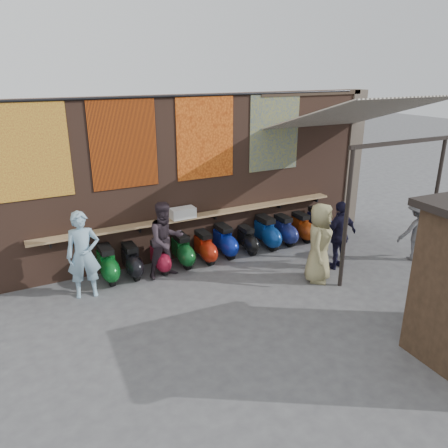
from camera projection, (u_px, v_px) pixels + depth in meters
name	position (u px, v px, depth m)	size (l,w,h in m)	color
ground	(245.00, 295.00, 9.31)	(70.00, 70.00, 0.00)	#474749
brick_wall	(191.00, 177.00, 10.89)	(10.00, 0.40, 4.00)	brown
pier_right	(349.00, 158.00, 13.18)	(0.50, 0.50, 4.00)	#4C4238
eating_counter	(198.00, 216.00, 10.88)	(8.00, 0.32, 0.05)	#9E7A51
shelf_box	(183.00, 213.00, 10.62)	(0.60, 0.32, 0.25)	white
tapestry_redgold	(31.00, 151.00, 8.78)	(1.50, 0.02, 2.00)	#A02F17
tapestry_sun	(124.00, 144.00, 9.62)	(1.50, 0.02, 2.00)	#D0480C
tapestry_orange	(205.00, 137.00, 10.50)	(1.50, 0.02, 2.00)	orange
tapestry_multi	(275.00, 132.00, 11.38)	(1.50, 0.02, 2.00)	navy
hang_rail	(193.00, 96.00, 10.03)	(0.06, 0.06, 9.50)	black
scooter_stool_0	(107.00, 265.00, 9.82)	(0.38, 0.85, 0.81)	#0D5B1E
scooter_stool_1	(132.00, 261.00, 10.05)	(0.36, 0.80, 0.76)	black
scooter_stool_2	(160.00, 257.00, 10.32)	(0.33, 0.74, 0.70)	maroon
scooter_stool_3	(182.00, 251.00, 10.60)	(0.37, 0.82, 0.78)	#0F4D1E
scooter_stool_4	(205.00, 247.00, 10.83)	(0.36, 0.80, 0.76)	#A81F0C
scooter_stool_5	(225.00, 241.00, 11.15)	(0.38, 0.85, 0.80)	#0D2196
scooter_stool_6	(247.00, 240.00, 11.37)	(0.33, 0.72, 0.69)	black
scooter_stool_7	(267.00, 233.00, 11.67)	(0.40, 0.89, 0.85)	navy
scooter_stool_8	(284.00, 230.00, 11.94)	(0.37, 0.82, 0.78)	navy
scooter_stool_9	(302.00, 227.00, 12.19)	(0.36, 0.80, 0.76)	#92320D
scooter_stool_10	(319.00, 223.00, 12.39)	(0.40, 0.88, 0.84)	#14194D
diner_left	(83.00, 255.00, 9.01)	(0.68, 0.45, 1.87)	#8AB1C9
diner_right	(166.00, 240.00, 9.90)	(0.87, 0.68, 1.79)	#2F242C
shopper_navy	(340.00, 235.00, 10.35)	(0.98, 0.41, 1.67)	black
shopper_grey	(417.00, 231.00, 10.84)	(0.99, 0.57, 1.53)	#5E5E63
shopper_tan	(319.00, 243.00, 9.69)	(0.89, 0.58, 1.83)	#968D5F
awning_canvas	(355.00, 114.00, 10.41)	(3.20, 3.40, 0.03)	beige
awning_ledger	(313.00, 93.00, 11.60)	(3.30, 0.08, 0.12)	#33261C
awning_header	(403.00, 142.00, 9.32)	(3.00, 0.08, 0.08)	black
awning_post_left	(346.00, 220.00, 9.22)	(0.09, 0.09, 3.10)	black
awning_post_right	(435.00, 202.00, 10.46)	(0.09, 0.09, 3.10)	black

